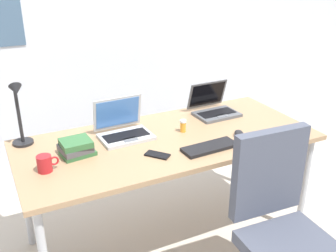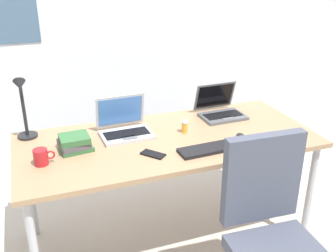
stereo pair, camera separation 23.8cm
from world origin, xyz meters
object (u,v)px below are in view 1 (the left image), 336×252
(cell_phone, at_px, (157,155))
(coffee_mug, at_px, (45,164))
(computer_mouse, at_px, (239,134))
(desk_lamp, at_px, (19,115))
(laptop_near_lamp, at_px, (214,108))
(pill_bottle, at_px, (183,126))
(laptop_far_corner, at_px, (123,129))
(external_keyboard, at_px, (210,147))
(book_stack, at_px, (76,147))
(office_chair, at_px, (282,244))

(cell_phone, distance_m, coffee_mug, 0.60)
(computer_mouse, relative_size, coffee_mug, 0.85)
(desk_lamp, distance_m, laptop_near_lamp, 1.27)
(pill_bottle, bearing_deg, laptop_far_corner, 163.71)
(external_keyboard, xyz_separation_m, book_stack, (-0.70, 0.27, 0.03))
(desk_lamp, height_order, laptop_far_corner, desk_lamp)
(office_chair, bearing_deg, book_stack, 136.74)
(laptop_near_lamp, bearing_deg, book_stack, -169.72)
(coffee_mug, bearing_deg, book_stack, 29.96)
(book_stack, bearing_deg, cell_phone, -28.04)
(desk_lamp, relative_size, office_chair, 0.41)
(external_keyboard, xyz_separation_m, office_chair, (0.13, -0.52, -0.35))
(laptop_far_corner, bearing_deg, pill_bottle, -16.29)
(desk_lamp, xyz_separation_m, office_chair, (1.08, -1.03, -0.54))
(desk_lamp, xyz_separation_m, book_stack, (0.25, -0.24, -0.15))
(desk_lamp, relative_size, book_stack, 2.05)
(laptop_near_lamp, height_order, computer_mouse, laptop_near_lamp)
(laptop_far_corner, bearing_deg, desk_lamp, 167.23)
(computer_mouse, bearing_deg, coffee_mug, -158.89)
(laptop_far_corner, distance_m, office_chair, 1.11)
(laptop_far_corner, relative_size, coffee_mug, 2.82)
(cell_phone, relative_size, pill_bottle, 1.72)
(computer_mouse, bearing_deg, laptop_near_lamp, 106.93)
(office_chair, bearing_deg, laptop_far_corner, 119.75)
(laptop_near_lamp, bearing_deg, desk_lamp, 177.27)
(laptop_far_corner, relative_size, pill_bottle, 4.03)
(computer_mouse, bearing_deg, book_stack, -166.22)
(desk_lamp, bearing_deg, cell_phone, -35.22)
(external_keyboard, distance_m, cell_phone, 0.31)
(computer_mouse, bearing_deg, office_chair, -75.65)
(coffee_mug, bearing_deg, laptop_far_corner, 23.74)
(laptop_far_corner, distance_m, cell_phone, 0.34)
(external_keyboard, bearing_deg, desk_lamp, 149.28)
(desk_lamp, height_order, laptop_near_lamp, desk_lamp)
(book_stack, distance_m, office_chair, 1.21)
(desk_lamp, bearing_deg, laptop_far_corner, -12.77)
(desk_lamp, distance_m, external_keyboard, 1.10)
(coffee_mug, bearing_deg, pill_bottle, 7.90)
(book_stack, bearing_deg, external_keyboard, -20.87)
(desk_lamp, height_order, book_stack, desk_lamp)
(pill_bottle, bearing_deg, desk_lamp, 165.86)
(book_stack, bearing_deg, laptop_near_lamp, 10.28)
(laptop_near_lamp, distance_m, coffee_mug, 1.24)
(laptop_near_lamp, bearing_deg, cell_phone, -147.31)
(cell_phone, relative_size, coffee_mug, 1.20)
(external_keyboard, bearing_deg, laptop_near_lamp, 53.04)
(laptop_near_lamp, xyz_separation_m, book_stack, (-1.01, -0.18, 0.00))
(computer_mouse, distance_m, office_chair, 0.70)
(laptop_near_lamp, height_order, office_chair, office_chair)
(laptop_near_lamp, height_order, coffee_mug, laptop_near_lamp)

